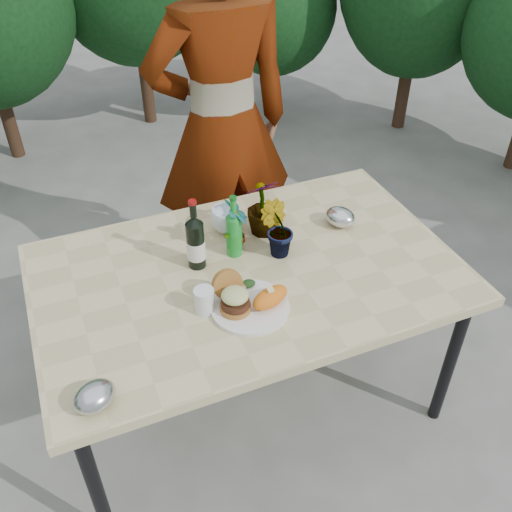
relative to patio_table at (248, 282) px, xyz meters
name	(u,v)px	position (x,y,z in m)	size (l,w,h in m)	color
ground	(249,394)	(0.00, 0.00, -0.69)	(80.00, 80.00, 0.00)	#63625E
patio_table	(248,282)	(0.00, 0.00, 0.00)	(1.60, 1.00, 0.75)	#D1C18B
shrub_hedge	(188,34)	(0.29, 1.62, 0.44)	(6.92, 5.03, 2.10)	#382316
dinner_plate	(250,307)	(-0.07, -0.20, 0.06)	(0.28, 0.28, 0.01)	white
burger_stack	(233,296)	(-0.13, -0.18, 0.12)	(0.11, 0.16, 0.11)	#B7722D
sweet_potato	(270,297)	(0.00, -0.22, 0.10)	(0.15, 0.08, 0.06)	orange
grilled_veg	(245,285)	(-0.05, -0.10, 0.09)	(0.08, 0.05, 0.03)	olive
wine_bottle	(196,243)	(-0.17, 0.10, 0.17)	(0.07, 0.07, 0.30)	black
sparkling_water	(234,234)	(-0.01, 0.12, 0.15)	(0.06, 0.06, 0.26)	#1B942D
plastic_cup	(204,301)	(-0.22, -0.14, 0.10)	(0.07, 0.07, 0.10)	white
seedling_left	(236,226)	(0.00, 0.13, 0.18)	(0.13, 0.09, 0.24)	#275C1F
seedling_mid	(277,230)	(0.14, 0.05, 0.17)	(0.13, 0.10, 0.23)	#2D6121
seedling_right	(263,207)	(0.15, 0.21, 0.18)	(0.14, 0.14, 0.25)	#22541D
blue_bowl	(226,220)	(0.02, 0.28, 0.11)	(0.13, 0.13, 0.10)	white
foil_packet_left	(95,396)	(-0.64, -0.40, 0.10)	(0.13, 0.11, 0.08)	#ADB0B4
foil_packet_right	(340,217)	(0.47, 0.13, 0.10)	(0.13, 0.11, 0.08)	silver
person	(222,128)	(0.18, 0.77, 0.27)	(0.70, 0.46, 1.92)	#935D49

